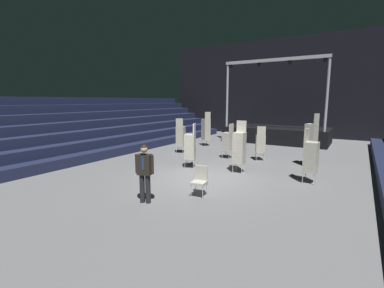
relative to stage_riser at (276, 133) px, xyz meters
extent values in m
cube|color=slate|center=(0.00, -10.95, -0.67)|extent=(22.00, 30.00, 0.10)
cube|color=black|center=(0.00, 4.05, 3.38)|extent=(22.00, 0.30, 8.00)
cube|color=#191E38|center=(-6.12, -9.95, -0.39)|extent=(0.75, 24.00, 0.45)
cube|color=#191E38|center=(-6.88, -9.95, 0.06)|extent=(0.75, 24.00, 0.45)
cube|color=#191E38|center=(-7.62, -9.95, 0.51)|extent=(0.75, 24.00, 0.45)
cube|color=#191E38|center=(-8.38, -9.95, 0.96)|extent=(0.75, 24.00, 0.45)
cube|color=#191E38|center=(-9.12, -9.95, 1.41)|extent=(0.75, 24.00, 0.45)
cube|color=#191E38|center=(-9.88, -9.95, 1.86)|extent=(0.75, 24.00, 0.45)
cube|color=#191E38|center=(-10.62, -9.95, 2.31)|extent=(0.75, 24.00, 0.45)
cube|color=black|center=(0.00, 0.03, -0.08)|extent=(7.00, 3.30, 1.07)
cylinder|color=#9EA0A8|center=(-3.25, -1.37, 2.68)|extent=(0.16, 0.16, 4.46)
cylinder|color=#9EA0A8|center=(3.25, -1.37, 2.68)|extent=(0.16, 0.16, 4.46)
cube|color=#9EA0A8|center=(0.00, -1.37, 4.91)|extent=(6.70, 0.20, 0.20)
cylinder|color=black|center=(-3.00, -1.37, 4.69)|extent=(0.18, 0.18, 0.22)
cylinder|color=black|center=(-1.00, -1.37, 4.69)|extent=(0.18, 0.18, 0.22)
cylinder|color=black|center=(1.00, -1.37, 4.69)|extent=(0.18, 0.18, 0.22)
cylinder|color=black|center=(3.00, -1.37, 4.69)|extent=(0.18, 0.18, 0.22)
cylinder|color=black|center=(-0.01, -13.88, -0.19)|extent=(0.15, 0.15, 0.84)
cylinder|color=black|center=(-0.18, -13.94, -0.19)|extent=(0.15, 0.15, 0.84)
cube|color=silver|center=(-0.08, -13.97, 0.53)|extent=(0.20, 0.15, 0.60)
cube|color=black|center=(-0.10, -13.91, 0.53)|extent=(0.45, 0.34, 0.60)
cube|color=navy|center=(-0.06, -14.02, 0.60)|extent=(0.06, 0.03, 0.38)
cylinder|color=black|center=(0.13, -13.84, 0.54)|extent=(0.12, 0.12, 0.55)
cylinder|color=black|center=(-0.32, -13.98, 0.54)|extent=(0.12, 0.12, 0.55)
sphere|color=tan|center=(-0.10, -13.91, 0.96)|extent=(0.20, 0.20, 0.20)
sphere|color=black|center=(-0.10, -13.91, 1.02)|extent=(0.16, 0.16, 0.16)
cylinder|color=#B2B5BA|center=(-0.85, -7.11, -0.42)|extent=(0.02, 0.02, 0.40)
cylinder|color=#B2B5BA|center=(-0.82, -6.74, -0.42)|extent=(0.02, 0.02, 0.40)
cylinder|color=#B2B5BA|center=(-0.47, -7.15, -0.42)|extent=(0.02, 0.02, 0.40)
cylinder|color=#B2B5BA|center=(-0.44, -6.77, -0.42)|extent=(0.02, 0.02, 0.40)
cube|color=#B7B2A3|center=(-0.64, -6.94, -0.17)|extent=(0.48, 0.48, 0.08)
cube|color=#B7B2A3|center=(-0.64, -6.94, -0.09)|extent=(0.48, 0.48, 0.08)
cube|color=#B7B2A3|center=(-0.64, -6.94, 0.00)|extent=(0.48, 0.48, 0.08)
cube|color=#B7B2A3|center=(-0.64, -6.94, 0.08)|extent=(0.48, 0.48, 0.08)
cube|color=#B7B2A3|center=(-0.64, -6.94, 0.17)|extent=(0.48, 0.48, 0.08)
cube|color=#B7B2A3|center=(-0.64, -6.94, 0.25)|extent=(0.48, 0.48, 0.08)
cube|color=#B7B2A3|center=(-0.64, -6.94, 0.34)|extent=(0.48, 0.48, 0.08)
cube|color=#B7B2A3|center=(-0.64, -6.94, 0.42)|extent=(0.48, 0.48, 0.08)
cube|color=#B7B2A3|center=(-0.64, -6.94, 0.51)|extent=(0.48, 0.48, 0.08)
cube|color=#B7B2A3|center=(-0.64, -6.94, 0.59)|extent=(0.48, 0.48, 0.08)
cube|color=#B7B2A3|center=(-0.64, -6.94, 0.68)|extent=(0.48, 0.48, 0.08)
cube|color=#B7B2A3|center=(-0.45, -6.96, 0.95)|extent=(0.08, 0.41, 0.46)
cylinder|color=#B2B5BA|center=(0.69, -6.44, -0.42)|extent=(0.02, 0.02, 0.40)
cylinder|color=#B2B5BA|center=(1.03, -6.28, -0.42)|extent=(0.02, 0.02, 0.40)
cylinder|color=#B2B5BA|center=(0.84, -6.79, -0.42)|extent=(0.02, 0.02, 0.40)
cylinder|color=#B2B5BA|center=(1.19, -6.63, -0.42)|extent=(0.02, 0.02, 0.40)
cube|color=#B7B2A3|center=(0.94, -6.53, -0.17)|extent=(0.58, 0.58, 0.08)
cube|color=#B7B2A3|center=(0.94, -6.53, -0.09)|extent=(0.58, 0.58, 0.08)
cube|color=#B7B2A3|center=(0.94, -6.53, 0.00)|extent=(0.58, 0.58, 0.08)
cube|color=#B7B2A3|center=(0.94, -6.53, 0.08)|extent=(0.58, 0.58, 0.08)
cube|color=#B7B2A3|center=(0.94, -6.53, 0.17)|extent=(0.58, 0.58, 0.08)
cube|color=#B7B2A3|center=(0.94, -6.53, 0.25)|extent=(0.58, 0.58, 0.08)
cube|color=#B7B2A3|center=(0.94, -6.53, 0.34)|extent=(0.58, 0.58, 0.08)
cube|color=#B7B2A3|center=(0.94, -6.53, 0.42)|extent=(0.58, 0.58, 0.08)
cube|color=#B7B2A3|center=(0.94, -6.53, 0.51)|extent=(0.58, 0.58, 0.08)
cube|color=#B7B2A3|center=(0.94, -6.53, 0.59)|extent=(0.58, 0.58, 0.08)
cube|color=#B7B2A3|center=(1.02, -6.71, 0.86)|extent=(0.39, 0.21, 0.46)
cylinder|color=#B2B5BA|center=(-1.34, -9.89, -0.42)|extent=(0.02, 0.02, 0.40)
cylinder|color=#B2B5BA|center=(-1.48, -9.54, -0.42)|extent=(0.02, 0.02, 0.40)
cylinder|color=#B2B5BA|center=(-0.99, -9.76, -0.42)|extent=(0.02, 0.02, 0.40)
cylinder|color=#B2B5BA|center=(-1.12, -9.41, -0.42)|extent=(0.02, 0.02, 0.40)
cube|color=#B7B2A3|center=(-1.23, -9.65, -0.17)|extent=(0.57, 0.57, 0.08)
cube|color=#B7B2A3|center=(-1.23, -9.65, -0.09)|extent=(0.57, 0.57, 0.08)
cube|color=#B7B2A3|center=(-1.23, -9.65, 0.00)|extent=(0.57, 0.57, 0.08)
cube|color=#B7B2A3|center=(-1.23, -9.65, 0.08)|extent=(0.57, 0.57, 0.08)
cube|color=#B7B2A3|center=(-1.23, -9.65, 0.17)|extent=(0.57, 0.57, 0.08)
cube|color=#B7B2A3|center=(-1.23, -9.65, 0.25)|extent=(0.57, 0.57, 0.08)
cube|color=#B7B2A3|center=(-1.23, -9.65, 0.34)|extent=(0.57, 0.57, 0.08)
cube|color=#B7B2A3|center=(-1.23, -9.65, 0.42)|extent=(0.57, 0.57, 0.08)
cube|color=#B7B2A3|center=(-1.23, -9.65, 0.51)|extent=(0.57, 0.57, 0.08)
cube|color=#B7B2A3|center=(-1.23, -9.65, 0.59)|extent=(0.57, 0.57, 0.08)
cube|color=#B7B2A3|center=(-1.23, -9.65, 0.68)|extent=(0.57, 0.57, 0.08)
cube|color=#B7B2A3|center=(-1.23, -9.65, 0.76)|extent=(0.57, 0.57, 0.08)
cube|color=#B7B2A3|center=(-1.23, -9.65, 0.85)|extent=(0.57, 0.57, 0.08)
cube|color=#B7B2A3|center=(-1.05, -9.58, 1.12)|extent=(0.19, 0.40, 0.46)
cylinder|color=#B2B5BA|center=(3.01, -6.72, -0.42)|extent=(0.02, 0.02, 0.40)
cylinder|color=#B2B5BA|center=(3.12, -6.36, -0.42)|extent=(0.02, 0.02, 0.40)
cylinder|color=#B2B5BA|center=(3.37, -6.84, -0.42)|extent=(0.02, 0.02, 0.40)
cylinder|color=#B2B5BA|center=(3.49, -6.48, -0.42)|extent=(0.02, 0.02, 0.40)
cube|color=#B7B2A3|center=(3.25, -6.60, -0.17)|extent=(0.55, 0.55, 0.08)
cube|color=#B7B2A3|center=(3.25, -6.60, -0.09)|extent=(0.55, 0.55, 0.08)
cube|color=#B7B2A3|center=(3.25, -6.60, 0.00)|extent=(0.55, 0.55, 0.08)
cube|color=#B7B2A3|center=(3.25, -6.60, 0.08)|extent=(0.55, 0.55, 0.08)
cube|color=#B7B2A3|center=(3.25, -6.60, 0.17)|extent=(0.55, 0.55, 0.08)
cube|color=#B7B2A3|center=(3.25, -6.60, 0.25)|extent=(0.55, 0.55, 0.08)
cube|color=#B7B2A3|center=(3.25, -6.60, 0.34)|extent=(0.55, 0.55, 0.08)
cube|color=#B7B2A3|center=(3.25, -6.60, 0.42)|extent=(0.55, 0.55, 0.08)
cube|color=#B7B2A3|center=(3.25, -6.60, 0.51)|extent=(0.55, 0.55, 0.08)
cube|color=#B7B2A3|center=(3.25, -6.60, 0.59)|extent=(0.55, 0.55, 0.08)
cube|color=#B7B2A3|center=(3.25, -6.60, 0.68)|extent=(0.55, 0.55, 0.08)
cube|color=#B7B2A3|center=(3.25, -6.60, 0.76)|extent=(0.55, 0.55, 0.08)
cube|color=#B7B2A3|center=(3.25, -6.60, 0.85)|extent=(0.55, 0.55, 0.08)
cube|color=#B7B2A3|center=(3.25, -6.60, 0.93)|extent=(0.55, 0.55, 0.08)
cube|color=#B7B2A3|center=(3.25, -6.60, 1.02)|extent=(0.55, 0.55, 0.08)
cube|color=#B7B2A3|center=(3.25, -6.60, 1.10)|extent=(0.55, 0.55, 0.08)
cube|color=#B7B2A3|center=(3.25, -6.60, 1.19)|extent=(0.55, 0.55, 0.08)
cube|color=#B7B2A3|center=(3.25, -6.60, 1.27)|extent=(0.55, 0.55, 0.08)
cube|color=#B7B2A3|center=(3.43, -6.66, 1.54)|extent=(0.17, 0.40, 0.46)
cylinder|color=#B2B5BA|center=(-3.76, -6.83, -0.42)|extent=(0.02, 0.02, 0.40)
cylinder|color=#B2B5BA|center=(-3.39, -6.74, -0.42)|extent=(0.02, 0.02, 0.40)
cylinder|color=#B2B5BA|center=(-3.67, -7.20, -0.42)|extent=(0.02, 0.02, 0.40)
cylinder|color=#B2B5BA|center=(-3.30, -7.11, -0.42)|extent=(0.02, 0.02, 0.40)
cube|color=#B7B2A3|center=(-3.53, -6.97, -0.17)|extent=(0.53, 0.53, 0.08)
cube|color=#B7B2A3|center=(-3.53, -6.97, -0.09)|extent=(0.53, 0.53, 0.08)
cube|color=#B7B2A3|center=(-3.53, -6.97, 0.00)|extent=(0.53, 0.53, 0.08)
cube|color=#B7B2A3|center=(-3.53, -6.97, 0.08)|extent=(0.53, 0.53, 0.08)
cube|color=#B7B2A3|center=(-3.53, -6.97, 0.17)|extent=(0.53, 0.53, 0.08)
cube|color=#B7B2A3|center=(-3.53, -6.97, 0.25)|extent=(0.53, 0.53, 0.08)
cube|color=#B7B2A3|center=(-3.53, -6.97, 0.34)|extent=(0.53, 0.53, 0.08)
cube|color=#B7B2A3|center=(-3.53, -6.97, 0.42)|extent=(0.53, 0.53, 0.08)
cube|color=#B7B2A3|center=(-3.53, -6.97, 0.51)|extent=(0.53, 0.53, 0.08)
cube|color=#B7B2A3|center=(-3.53, -6.97, 0.59)|extent=(0.53, 0.53, 0.08)
cube|color=#B7B2A3|center=(-3.53, -6.97, 0.68)|extent=(0.53, 0.53, 0.08)
cube|color=#B7B2A3|center=(-3.53, -6.97, 0.76)|extent=(0.53, 0.53, 0.08)
cube|color=#B7B2A3|center=(-3.53, -6.97, 0.85)|extent=(0.53, 0.53, 0.08)
cube|color=#B7B2A3|center=(-3.48, -7.16, 1.12)|extent=(0.40, 0.15, 0.46)
cylinder|color=#B2B5BA|center=(1.13, -9.48, -0.42)|extent=(0.02, 0.02, 0.40)
cylinder|color=#B2B5BA|center=(0.75, -9.49, -0.42)|extent=(0.02, 0.02, 0.40)
cylinder|color=#B2B5BA|center=(1.11, -9.10, -0.42)|extent=(0.02, 0.02, 0.40)
cylinder|color=#B2B5BA|center=(0.74, -9.11, -0.42)|extent=(0.02, 0.02, 0.40)
cube|color=#B7B2A3|center=(0.93, -9.29, -0.17)|extent=(0.46, 0.46, 0.08)
cube|color=#B7B2A3|center=(0.93, -9.29, -0.09)|extent=(0.46, 0.46, 0.08)
cube|color=#B7B2A3|center=(0.93, -9.29, 0.00)|extent=(0.46, 0.46, 0.08)
cube|color=#B7B2A3|center=(0.93, -9.29, 0.08)|extent=(0.46, 0.46, 0.08)
cube|color=#B7B2A3|center=(0.93, -9.29, 0.17)|extent=(0.46, 0.46, 0.08)
cube|color=#B7B2A3|center=(0.93, -9.29, 0.25)|extent=(0.46, 0.46, 0.08)
cube|color=#B7B2A3|center=(0.93, -9.29, 0.34)|extent=(0.46, 0.46, 0.08)
cube|color=#B7B2A3|center=(0.93, -9.29, 0.42)|extent=(0.46, 0.46, 0.08)
cube|color=#B7B2A3|center=(0.93, -9.29, 0.51)|extent=(0.46, 0.46, 0.08)
cube|color=#B7B2A3|center=(0.93, -9.29, 0.59)|extent=(0.46, 0.46, 0.08)
cube|color=#B7B2A3|center=(0.93, -9.29, 0.68)|extent=(0.46, 0.46, 0.08)
cube|color=#B7B2A3|center=(0.93, -9.29, 0.76)|extent=(0.46, 0.46, 0.08)
cube|color=#B7B2A3|center=(0.93, -9.29, 0.85)|extent=(0.46, 0.46, 0.08)
cube|color=#B7B2A3|center=(0.93, -9.29, 0.93)|extent=(0.46, 0.46, 0.08)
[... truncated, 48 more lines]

